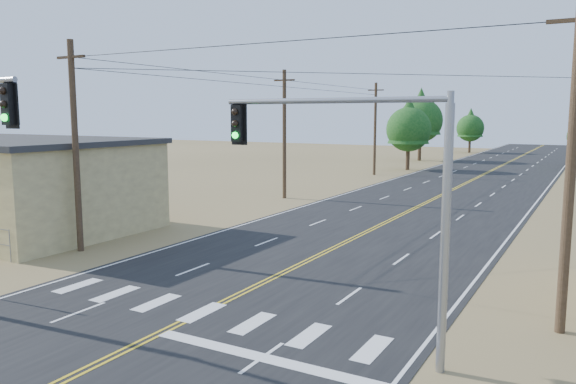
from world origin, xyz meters
The scene contains 9 objects.
road centered at (0.00, 30.00, 0.01)m, with size 15.00×200.00×0.02m, color black.
utility_pole_left_near centered at (-10.50, 12.00, 5.12)m, with size 1.80×0.30×10.00m.
utility_pole_left_mid centered at (-10.50, 32.00, 5.12)m, with size 1.80×0.30×10.00m.
utility_pole_left_far centered at (-10.50, 52.00, 5.12)m, with size 1.80×0.30×10.00m.
utility_pole_right_near centered at (10.50, 12.00, 5.12)m, with size 1.80×0.30×10.00m.
signal_mast_right centered at (6.06, 7.58, 4.87)m, with size 6.61×0.42×7.12m.
tree_left_near centered at (-9.00, 59.25, 5.39)m, with size 5.29×5.29×8.81m.
tree_left_mid centered at (-11.78, 73.78, 6.39)m, with size 6.26×6.26×10.44m.
tree_left_far centered at (-9.00, 94.73, 4.75)m, with size 4.66×4.66×7.77m.
Camera 1 is at (11.26, -6.25, 6.54)m, focal length 35.00 mm.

